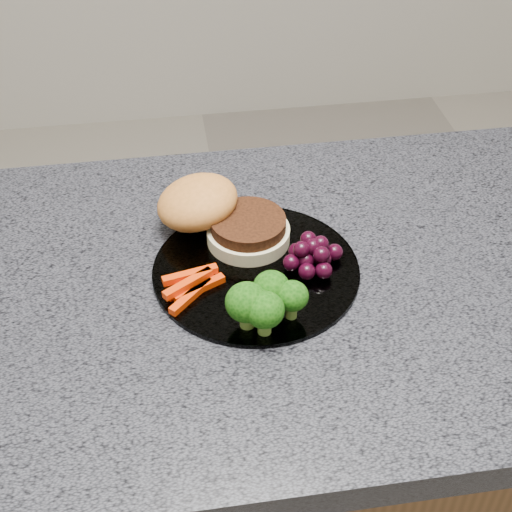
{
  "coord_description": "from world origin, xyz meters",
  "views": [
    {
      "loc": [
        -0.17,
        -0.64,
        1.5
      ],
      "look_at": [
        -0.07,
        0.01,
        0.93
      ],
      "focal_mm": 50.0,
      "sensor_mm": 36.0,
      "label": 1
    }
  ],
  "objects_px": {
    "burger": "(215,215)",
    "grape_bunch": "(313,255)",
    "plate": "(256,270)",
    "island_cabinet": "(301,479)"
  },
  "relations": [
    {
      "from": "burger",
      "to": "grape_bunch",
      "type": "bearing_deg",
      "value": -15.18
    },
    {
      "from": "plate",
      "to": "grape_bunch",
      "type": "relative_size",
      "value": 3.27
    },
    {
      "from": "plate",
      "to": "island_cabinet",
      "type": "bearing_deg",
      "value": -10.82
    },
    {
      "from": "plate",
      "to": "grape_bunch",
      "type": "xyz_separation_m",
      "value": [
        0.07,
        -0.0,
        0.02
      ]
    },
    {
      "from": "plate",
      "to": "burger",
      "type": "distance_m",
      "value": 0.1
    },
    {
      "from": "island_cabinet",
      "to": "grape_bunch",
      "type": "bearing_deg",
      "value": 109.8
    },
    {
      "from": "burger",
      "to": "grape_bunch",
      "type": "xyz_separation_m",
      "value": [
        0.11,
        -0.09,
        -0.01
      ]
    },
    {
      "from": "grape_bunch",
      "to": "island_cabinet",
      "type": "bearing_deg",
      "value": -70.2
    },
    {
      "from": "burger",
      "to": "grape_bunch",
      "type": "distance_m",
      "value": 0.14
    },
    {
      "from": "island_cabinet",
      "to": "burger",
      "type": "xyz_separation_m",
      "value": [
        -0.12,
        0.1,
        0.5
      ]
    }
  ]
}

